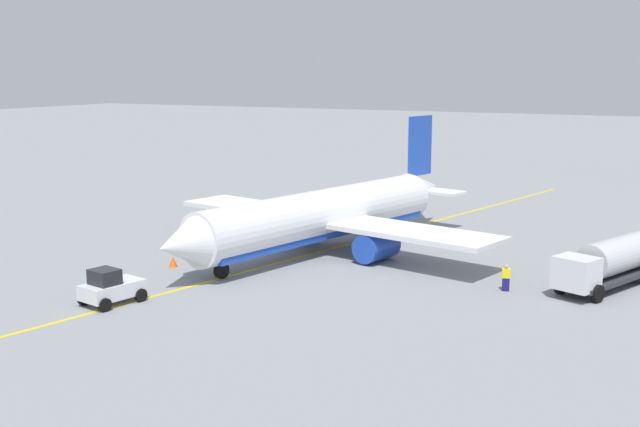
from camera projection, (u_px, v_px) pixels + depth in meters
ground_plane at (320, 252)px, 61.01m from camera, size 400.00×400.00×0.00m
airplane at (324, 216)px, 60.88m from camera, size 31.96×28.86×9.78m
fuel_tanker at (609, 262)px, 50.70m from camera, size 10.27×5.93×3.15m
pushback_tug at (111, 287)px, 47.36m from camera, size 3.93×2.94×2.20m
refueling_worker at (506, 278)px, 50.18m from camera, size 0.51×0.61×1.71m
safety_cone_nose at (173, 262)px, 56.42m from camera, size 0.65×0.65×0.72m
taxi_line_marking at (320, 252)px, 61.01m from camera, size 82.04×19.29×0.01m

